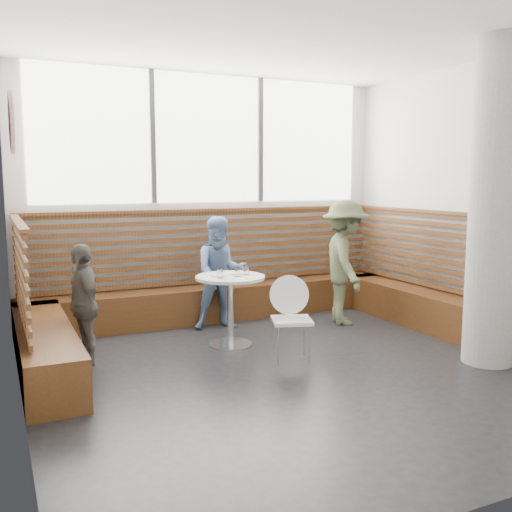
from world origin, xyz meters
name	(u,v)px	position (x,y,z in m)	size (l,w,h in m)	color
room	(301,205)	(0.00, 0.00, 1.60)	(5.00, 5.00, 3.20)	silver
booth	(230,296)	(0.00, 1.77, 0.41)	(5.00, 2.50, 1.44)	#422510
concrete_column	(495,205)	(1.85, -0.60, 1.60)	(0.50, 0.50, 3.20)	gray
wall_art	(11,123)	(-2.46, 0.40, 2.30)	(0.50, 0.50, 0.03)	white
cafe_table	(230,296)	(-0.30, 1.04, 0.57)	(0.77, 0.77, 0.79)	silver
cafe_chair	(289,311)	(0.07, 0.35, 0.50)	(0.41, 0.40, 0.86)	white
adult_man	(345,262)	(1.42, 1.36, 0.80)	(1.03, 0.59, 1.59)	#52583A
child_back	(221,273)	(-0.11, 1.79, 0.70)	(0.68, 0.53, 1.40)	#617EA9
child_left	(83,304)	(-1.87, 1.09, 0.61)	(0.71, 0.30, 1.22)	#53514B
plate_near	(219,275)	(-0.40, 1.10, 0.80)	(0.19, 0.19, 0.01)	white
plate_far	(234,273)	(-0.19, 1.16, 0.80)	(0.21, 0.21, 0.01)	white
glass_left	(220,273)	(-0.45, 0.96, 0.84)	(0.07, 0.07, 0.10)	white
glass_mid	(238,272)	(-0.23, 0.97, 0.84)	(0.06, 0.06, 0.10)	white
glass_right	(246,270)	(-0.10, 1.04, 0.84)	(0.06, 0.06, 0.10)	white
menu_card	(245,278)	(-0.21, 0.84, 0.79)	(0.20, 0.14, 0.00)	#A5C64C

